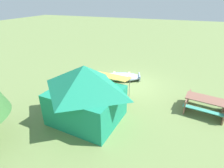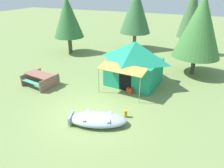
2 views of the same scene
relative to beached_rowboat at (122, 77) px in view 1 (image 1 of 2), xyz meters
name	(u,v)px [view 1 (image 1 of 2)]	position (x,y,z in m)	size (l,w,h in m)	color
ground_plane	(129,85)	(-0.75, 0.68, -0.24)	(80.00, 80.00, 0.00)	olive
beached_rowboat	(122,77)	(0.00, 0.00, 0.00)	(2.88, 1.93, 0.46)	#97A9C6
canvas_cabin_tent	(86,93)	(0.13, 4.81, 1.15)	(3.47, 3.89, 2.69)	#1D8E6A
picnic_table	(205,103)	(-5.08, 2.19, 0.24)	(2.10, 1.83, 0.75)	#8C5B4B
cooler_box	(95,101)	(0.40, 3.49, -0.08)	(0.47, 0.33, 0.32)	#B63720
fuel_can	(103,81)	(0.99, 1.00, -0.06)	(0.16, 0.16, 0.37)	orange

